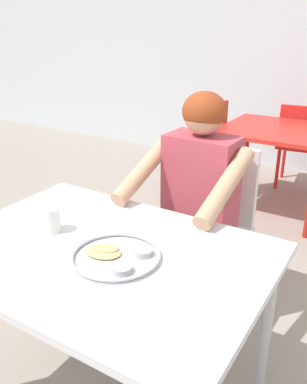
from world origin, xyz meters
The scene contains 8 objects.
table_foreground centered at (0.04, 0.04, 0.65)m, with size 1.17×0.83×0.73m.
thali_tray centered at (0.12, 0.02, 0.74)m, with size 0.31×0.31×0.03m.
drinking_cup centered at (-0.21, 0.05, 0.78)m, with size 0.07×0.07×0.10m.
chair_foreground centered at (0.10, 0.88, 0.52)m, with size 0.43×0.43×0.89m.
diner_foreground centered at (0.09, 0.66, 0.72)m, with size 0.50×0.56×1.20m.
table_background_red centered at (0.05, 2.29, 0.62)m, with size 0.86×0.82×0.70m.
chair_red_left centered at (-0.58, 2.26, 0.49)m, with size 0.40×0.40×0.86m.
chair_red_far centered at (0.10, 2.89, 0.47)m, with size 0.44×0.45×0.81m.
Camera 1 is at (0.87, -0.94, 1.48)m, focal length 38.22 mm.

